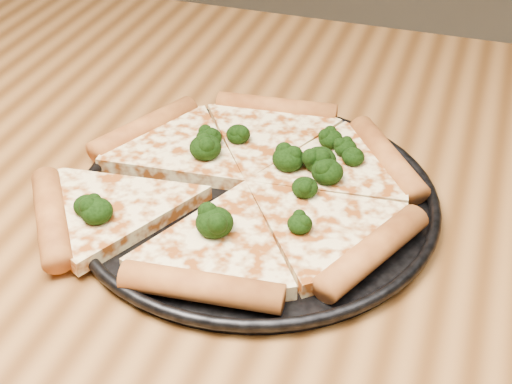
% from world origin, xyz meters
% --- Properties ---
extents(dining_table, '(1.20, 0.90, 0.75)m').
position_xyz_m(dining_table, '(0.00, 0.00, 0.66)').
color(dining_table, brown).
rests_on(dining_table, ground).
extents(pizza_pan, '(0.33, 0.33, 0.02)m').
position_xyz_m(pizza_pan, '(0.12, 0.01, 0.76)').
color(pizza_pan, black).
rests_on(pizza_pan, dining_table).
extents(pizza, '(0.36, 0.33, 0.03)m').
position_xyz_m(pizza, '(0.10, 0.02, 0.77)').
color(pizza, '#FFE39C').
rests_on(pizza, pizza_pan).
extents(broccoli_florets, '(0.22, 0.20, 0.02)m').
position_xyz_m(broccoli_florets, '(0.11, 0.03, 0.78)').
color(broccoli_florets, black).
rests_on(broccoli_florets, pizza).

